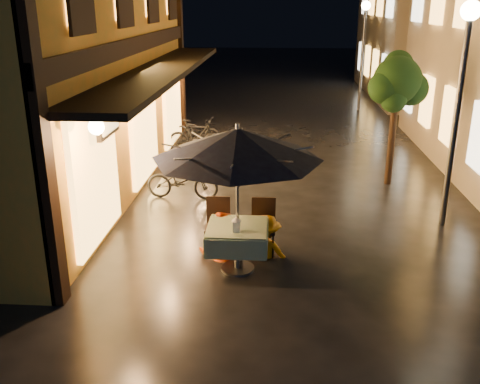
# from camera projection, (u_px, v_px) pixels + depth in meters

# --- Properties ---
(ground) EXTENTS (90.00, 90.00, 0.00)m
(ground) POSITION_uv_depth(u_px,v_px,m) (293.00, 266.00, 8.99)
(ground) COLOR black
(ground) RESTS_ON ground
(west_building) EXTENTS (5.90, 11.40, 7.40)m
(west_building) POSITION_uv_depth(u_px,v_px,m) (36.00, 25.00, 11.87)
(west_building) COLOR gold
(west_building) RESTS_ON ground
(east_building_far) EXTENTS (7.30, 10.30, 7.30)m
(east_building_far) POSITION_uv_depth(u_px,v_px,m) (452.00, 14.00, 24.18)
(east_building_far) COLOR #B5A28E
(east_building_far) RESTS_ON ground
(street_tree) EXTENTS (1.43, 1.20, 3.15)m
(street_tree) POSITION_uv_depth(u_px,v_px,m) (398.00, 84.00, 12.25)
(street_tree) COLOR black
(street_tree) RESTS_ON ground
(streetlamp_near) EXTENTS (0.36, 0.36, 4.23)m
(streetlamp_near) POSITION_uv_depth(u_px,v_px,m) (462.00, 76.00, 9.69)
(streetlamp_near) COLOR #59595E
(streetlamp_near) RESTS_ON ground
(streetlamp_far) EXTENTS (0.36, 0.36, 4.23)m
(streetlamp_far) POSITION_uv_depth(u_px,v_px,m) (364.00, 36.00, 20.96)
(streetlamp_far) COLOR #59595E
(streetlamp_far) RESTS_ON ground
(cafe_table) EXTENTS (0.99, 0.99, 0.78)m
(cafe_table) POSITION_uv_depth(u_px,v_px,m) (237.00, 237.00, 8.68)
(cafe_table) COLOR #59595E
(cafe_table) RESTS_ON ground
(patio_umbrella) EXTENTS (2.68, 2.68, 2.46)m
(patio_umbrella) POSITION_uv_depth(u_px,v_px,m) (237.00, 144.00, 8.16)
(patio_umbrella) COLOR #59595E
(patio_umbrella) RESTS_ON ground
(cafe_chair_left) EXTENTS (0.42, 0.42, 0.97)m
(cafe_chair_left) POSITION_uv_depth(u_px,v_px,m) (218.00, 222.00, 9.42)
(cafe_chair_left) COLOR black
(cafe_chair_left) RESTS_ON ground
(cafe_chair_right) EXTENTS (0.42, 0.42, 0.97)m
(cafe_chair_right) POSITION_uv_depth(u_px,v_px,m) (263.00, 223.00, 9.37)
(cafe_chair_right) COLOR black
(cafe_chair_right) RESTS_ON ground
(table_lantern) EXTENTS (0.16, 0.16, 0.25)m
(table_lantern) POSITION_uv_depth(u_px,v_px,m) (236.00, 223.00, 8.37)
(table_lantern) COLOR white
(table_lantern) RESTS_ON cafe_table
(person_orange) EXTENTS (0.77, 0.61, 1.58)m
(person_orange) POSITION_uv_depth(u_px,v_px,m) (220.00, 213.00, 9.11)
(person_orange) COLOR #D6460A
(person_orange) RESTS_ON ground
(person_yellow) EXTENTS (0.99, 0.67, 1.42)m
(person_yellow) POSITION_uv_depth(u_px,v_px,m) (266.00, 217.00, 9.16)
(person_yellow) COLOR #FF8D00
(person_yellow) RESTS_ON ground
(bicycle_0) EXTENTS (1.66, 0.66, 0.86)m
(bicycle_0) POSITION_uv_depth(u_px,v_px,m) (182.00, 180.00, 11.95)
(bicycle_0) COLOR black
(bicycle_0) RESTS_ON ground
(bicycle_1) EXTENTS (1.51, 0.58, 0.88)m
(bicycle_1) POSITION_uv_depth(u_px,v_px,m) (205.00, 156.00, 13.78)
(bicycle_1) COLOR black
(bicycle_1) RESTS_ON ground
(bicycle_2) EXTENTS (1.62, 1.07, 0.81)m
(bicycle_2) POSITION_uv_depth(u_px,v_px,m) (189.00, 158.00, 13.69)
(bicycle_2) COLOR black
(bicycle_2) RESTS_ON ground
(bicycle_3) EXTENTS (1.74, 0.69, 1.02)m
(bicycle_3) POSITION_uv_depth(u_px,v_px,m) (196.00, 137.00, 15.37)
(bicycle_3) COLOR black
(bicycle_3) RESTS_ON ground
(bicycle_4) EXTENTS (1.68, 1.01, 0.83)m
(bicycle_4) POSITION_uv_depth(u_px,v_px,m) (197.00, 130.00, 16.59)
(bicycle_4) COLOR black
(bicycle_4) RESTS_ON ground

